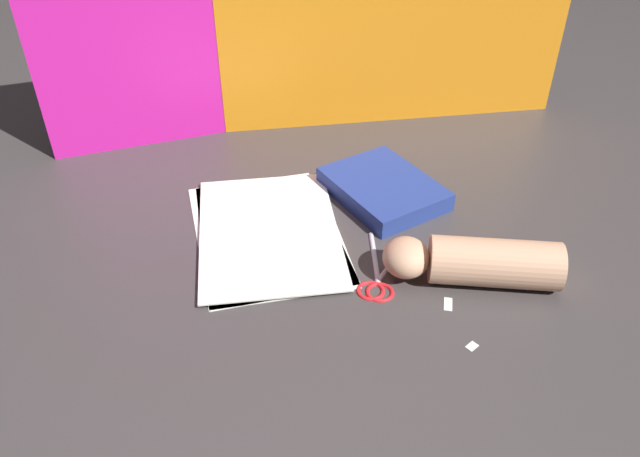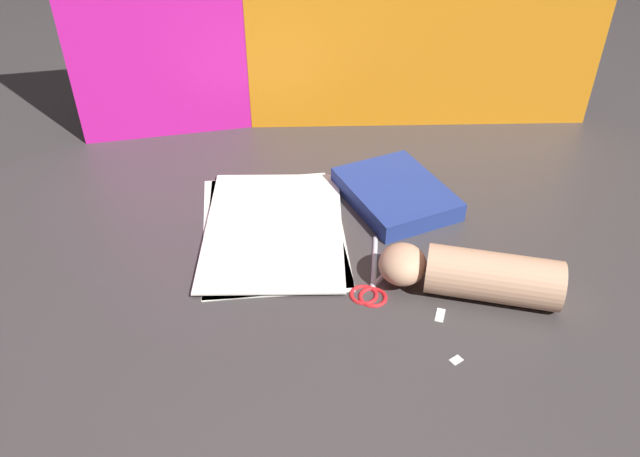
% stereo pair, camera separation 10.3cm
% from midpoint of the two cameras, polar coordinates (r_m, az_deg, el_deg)
% --- Properties ---
extents(ground_plane, '(6.00, 6.00, 0.00)m').
position_cam_midpoint_polar(ground_plane, '(1.08, -0.66, -1.75)').
color(ground_plane, '#3D3838').
extents(backdrop_panel_left, '(0.69, 0.15, 0.52)m').
position_cam_midpoint_polar(backdrop_panel_left, '(1.37, -12.74, 18.28)').
color(backdrop_panel_left, '#D81E9E').
rests_on(backdrop_panel_left, ground_plane).
extents(backdrop_panel_center, '(0.77, 0.02, 0.36)m').
position_cam_midpoint_polar(backdrop_panel_center, '(1.43, 4.78, 16.38)').
color(backdrop_panel_center, orange).
rests_on(backdrop_panel_center, ground_plane).
extents(paper_stack, '(0.28, 0.37, 0.01)m').
position_cam_midpoint_polar(paper_stack, '(1.12, -7.37, -0.38)').
color(paper_stack, white).
rests_on(paper_stack, ground_plane).
extents(book_closed, '(0.24, 0.27, 0.04)m').
position_cam_midpoint_polar(book_closed, '(1.20, 3.39, 3.57)').
color(book_closed, navy).
rests_on(book_closed, ground_plane).
extents(scissors, '(0.13, 0.18, 0.01)m').
position_cam_midpoint_polar(scissors, '(1.02, 2.57, -4.46)').
color(scissors, silver).
rests_on(scissors, ground_plane).
extents(hand_forearm, '(0.29, 0.15, 0.08)m').
position_cam_midpoint_polar(hand_forearm, '(1.01, 11.13, -3.10)').
color(hand_forearm, tan).
rests_on(hand_forearm, ground_plane).
extents(paper_scrap_near, '(0.02, 0.02, 0.00)m').
position_cam_midpoint_polar(paper_scrap_near, '(0.93, 10.64, -10.67)').
color(paper_scrap_near, white).
rests_on(paper_scrap_near, ground_plane).
extents(paper_scrap_mid, '(0.02, 0.03, 0.00)m').
position_cam_midpoint_polar(paper_scrap_mid, '(0.99, 8.72, -6.96)').
color(paper_scrap_mid, white).
rests_on(paper_scrap_mid, ground_plane).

